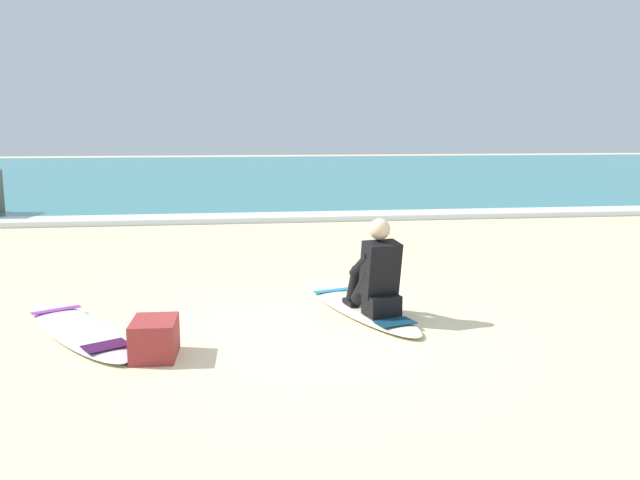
{
  "coord_description": "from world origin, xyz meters",
  "views": [
    {
      "loc": [
        -0.82,
        -5.78,
        1.89
      ],
      "look_at": [
        0.25,
        1.94,
        0.55
      ],
      "focal_mm": 36.83,
      "sensor_mm": 36.0,
      "label": 1
    }
  ],
  "objects_px": {
    "beach_bag": "(155,338)",
    "surfboard_main": "(359,307)",
    "surfboard_spare_near": "(78,329)",
    "surfer_seated": "(376,276)"
  },
  "relations": [
    {
      "from": "surfboard_spare_near",
      "to": "surfer_seated",
      "type": "bearing_deg",
      "value": 1.0
    },
    {
      "from": "beach_bag",
      "to": "surfboard_main",
      "type": "bearing_deg",
      "value": 30.26
    },
    {
      "from": "surfer_seated",
      "to": "surfboard_spare_near",
      "type": "distance_m",
      "value": 2.89
    },
    {
      "from": "surfer_seated",
      "to": "surfboard_spare_near",
      "type": "bearing_deg",
      "value": -179.0
    },
    {
      "from": "surfboard_main",
      "to": "surfboard_spare_near",
      "type": "xyz_separation_m",
      "value": [
        -2.76,
        -0.37,
        -0.0
      ]
    },
    {
      "from": "surfboard_main",
      "to": "beach_bag",
      "type": "relative_size",
      "value": 4.81
    },
    {
      "from": "surfer_seated",
      "to": "surfboard_spare_near",
      "type": "relative_size",
      "value": 0.42
    },
    {
      "from": "surfboard_main",
      "to": "surfer_seated",
      "type": "xyz_separation_m",
      "value": [
        0.1,
        -0.32,
        0.4
      ]
    },
    {
      "from": "surfer_seated",
      "to": "beach_bag",
      "type": "distance_m",
      "value": 2.24
    },
    {
      "from": "surfboard_main",
      "to": "surfer_seated",
      "type": "bearing_deg",
      "value": -72.41
    }
  ]
}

